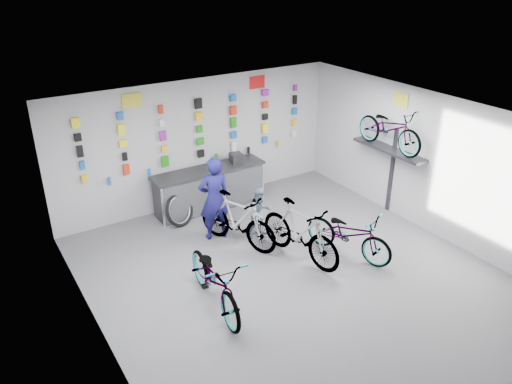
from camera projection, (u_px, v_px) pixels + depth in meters
floor at (300, 281)px, 9.22m from camera, size 8.00×8.00×0.00m
ceiling at (307, 126)px, 7.93m from camera, size 8.00×8.00×0.00m
wall_back at (199, 143)px, 11.63m from camera, size 7.00×0.00×7.00m
wall_left at (101, 272)px, 6.89m from camera, size 0.00×8.00×8.00m
wall_right at (439, 167)px, 10.27m from camera, size 0.00×8.00×8.00m
counter at (210, 189)px, 11.71m from camera, size 2.70×0.66×1.00m
merch_wall at (198, 131)px, 11.42m from camera, size 5.55×0.08×1.57m
wall_bracket at (389, 153)px, 11.12m from camera, size 0.39×1.90×2.00m
sign_left at (132, 101)px, 10.36m from camera, size 0.42×0.02×0.30m
sign_right at (257, 82)px, 11.86m from camera, size 0.42×0.02×0.30m
sign_side at (401, 100)px, 10.68m from camera, size 0.02×0.40×0.30m
bike_left at (215, 280)px, 8.36m from camera, size 0.91×2.10×1.07m
bike_center at (300, 232)px, 9.67m from camera, size 0.91×2.06×1.20m
bike_right at (349, 233)px, 9.83m from camera, size 1.23×1.98×0.98m
bike_service at (237, 220)px, 10.16m from camera, size 1.23×1.97×1.15m
bike_wall at (390, 128)px, 10.83m from camera, size 0.63×1.80×0.95m
clerk at (214, 199)px, 10.29m from camera, size 0.72×0.54×1.82m
customer at (260, 212)px, 10.49m from camera, size 0.56×0.44×1.12m
spare_wheel at (179, 210)px, 11.02m from camera, size 0.83×0.57×0.74m
register at (236, 158)px, 11.81m from camera, size 0.31×0.33×0.22m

